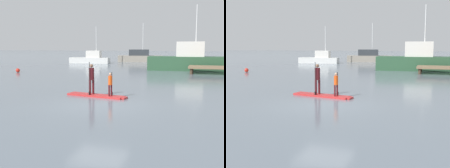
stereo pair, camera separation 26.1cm
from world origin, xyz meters
TOP-DOWN VIEW (x-y plane):
  - ground_plane at (0.00, 0.00)m, footprint 240.00×240.00m
  - paddleboard_near at (-0.87, 2.19)m, footprint 3.45×1.26m
  - paddler_adult at (-1.19, 2.24)m, footprint 0.33×0.51m
  - paddler_child_solo at (-0.07, 2.05)m, footprint 0.25×0.41m
  - fishing_boat_white_large at (3.30, 20.20)m, footprint 9.16×2.63m
  - fishing_boat_green_midground at (-11.44, 29.05)m, footprint 6.04×1.72m
  - motor_boat_small_navy at (-5.15, 34.71)m, footprint 7.32×3.15m
  - mooring_buoy_mid at (-13.12, 13.07)m, footprint 0.41×0.41m

SIDE VIEW (x-z plane):
  - ground_plane at x=0.00m, z-range 0.00..0.00m
  - paddleboard_near at x=-0.87m, z-range 0.00..0.10m
  - mooring_buoy_mid at x=-13.12m, z-range 0.00..0.41m
  - fishing_boat_green_midground at x=-11.44m, z-range -2.04..3.39m
  - motor_boat_small_navy at x=-5.15m, z-range -2.32..3.84m
  - paddler_child_solo at x=-0.07m, z-range 0.17..1.39m
  - paddler_adult at x=-1.19m, z-range 0.16..1.90m
  - fishing_boat_white_large at x=3.30m, z-range -2.37..4.50m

